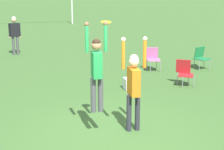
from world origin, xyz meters
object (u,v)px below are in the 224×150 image
object	(u,v)px
person_defending	(134,82)
camping_chair_4	(185,71)
frisbee	(106,22)
person_spectator_near	(15,32)
camping_chair_2	(201,56)
cooler_box	(130,84)
camping_chair_3	(153,57)
person_jumping	(97,66)

from	to	relation	value
person_defending	camping_chair_4	xyz separation A→B (m)	(2.85, 3.22, -0.72)
frisbee	person_spectator_near	world-z (taller)	frisbee
camping_chair_2	person_defending	bearing A→B (deg)	27.56
person_spectator_near	cooler_box	size ratio (longest dim) A/B	4.38
frisbee	person_spectator_near	xyz separation A→B (m)	(-1.91, 9.65, -1.47)
camping_chair_2	cooler_box	xyz separation A→B (m)	(-3.54, -1.97, -0.32)
person_spectator_near	person_defending	bearing A→B (deg)	-87.65
person_defending	cooler_box	bearing A→B (deg)	165.83
cooler_box	camping_chair_3	bearing A→B (deg)	53.60
camping_chair_3	camping_chair_4	xyz separation A→B (m)	(0.30, -2.16, -0.06)
camping_chair_4	person_spectator_near	bearing A→B (deg)	-21.61
person_jumping	frisbee	bearing A→B (deg)	-57.88
camping_chair_2	camping_chair_3	distance (m)	1.94
person_defending	camping_chair_3	size ratio (longest dim) A/B	2.50
person_defending	camping_chair_2	distance (m)	6.87
person_defending	camping_chair_3	xyz separation A→B (m)	(2.55, 5.39, -0.66)
frisbee	camping_chair_3	bearing A→B (deg)	58.83
person_defending	person_spectator_near	bearing A→B (deg)	-163.57
person_jumping	frisbee	world-z (taller)	person_jumping
person_defending	camping_chair_2	xyz separation A→B (m)	(4.48, 5.16, -0.69)
camping_chair_3	cooler_box	world-z (taller)	camping_chair_3
person_jumping	camping_chair_2	xyz separation A→B (m)	(5.33, 5.13, -1.11)
cooler_box	camping_chair_2	bearing A→B (deg)	29.04
camping_chair_3	camping_chair_4	bearing A→B (deg)	114.08
camping_chair_4	frisbee	bearing A→B (deg)	70.77
camping_chair_4	person_jumping	bearing A→B (deg)	70.09
person_defending	camping_chair_4	world-z (taller)	person_defending
person_jumping	camping_chair_3	xyz separation A→B (m)	(3.40, 5.35, -1.09)
frisbee	camping_chair_2	bearing A→B (deg)	44.47
person_defending	cooler_box	xyz separation A→B (m)	(0.93, 3.20, -1.00)
person_defending	frisbee	world-z (taller)	frisbee
camping_chair_2	cooler_box	bearing A→B (deg)	7.52
person_defending	frisbee	bearing A→B (deg)	-104.43
person_jumping	camping_chair_2	bearing A→B (deg)	-43.97
camping_chair_4	camping_chair_3	bearing A→B (deg)	-52.71
person_spectator_near	person_jumping	bearing A→B (deg)	-92.40
camping_chair_2	cooler_box	world-z (taller)	camping_chair_2
camping_chair_3	camping_chair_4	distance (m)	2.19
person_defending	person_spectator_near	distance (m)	10.15
frisbee	person_spectator_near	size ratio (longest dim) A/B	0.14
frisbee	camping_chair_2	xyz separation A→B (m)	(5.08, 4.98, -2.04)
camping_chair_3	cooler_box	size ratio (longest dim) A/B	2.19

